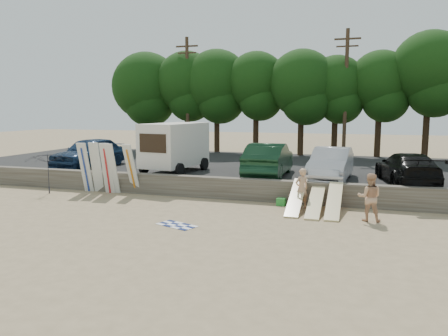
{
  "coord_description": "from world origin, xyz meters",
  "views": [
    {
      "loc": [
        3.22,
        -16.23,
        4.19
      ],
      "look_at": [
        -2.86,
        3.0,
        1.45
      ],
      "focal_mm": 35.0,
      "sensor_mm": 36.0,
      "label": 1
    }
  ],
  "objects_px": {
    "car_0": "(90,152)",
    "car_2": "(331,164)",
    "beach_umbrella": "(49,173)",
    "box_trailer": "(175,145)",
    "beachgoer_a": "(302,188)",
    "cooler": "(281,202)",
    "car_3": "(407,168)",
    "car_1": "(269,160)",
    "beachgoer_b": "(370,197)"
  },
  "relations": [
    {
      "from": "beachgoer_b",
      "to": "beach_umbrella",
      "type": "height_order",
      "value": "beach_umbrella"
    },
    {
      "from": "car_0",
      "to": "car_3",
      "type": "height_order",
      "value": "car_0"
    },
    {
      "from": "car_2",
      "to": "beachgoer_b",
      "type": "bearing_deg",
      "value": -66.41
    },
    {
      "from": "car_0",
      "to": "car_1",
      "type": "relative_size",
      "value": 1.0
    },
    {
      "from": "box_trailer",
      "to": "car_1",
      "type": "height_order",
      "value": "box_trailer"
    },
    {
      "from": "car_0",
      "to": "beach_umbrella",
      "type": "height_order",
      "value": "car_0"
    },
    {
      "from": "car_0",
      "to": "car_3",
      "type": "distance_m",
      "value": 17.64
    },
    {
      "from": "box_trailer",
      "to": "beachgoer_a",
      "type": "relative_size",
      "value": 2.62
    },
    {
      "from": "car_1",
      "to": "cooler",
      "type": "xyz_separation_m",
      "value": [
        1.34,
        -3.66,
        -1.41
      ]
    },
    {
      "from": "cooler",
      "to": "beach_umbrella",
      "type": "relative_size",
      "value": 0.17
    },
    {
      "from": "cooler",
      "to": "beach_umbrella",
      "type": "bearing_deg",
      "value": -169.96
    },
    {
      "from": "car_3",
      "to": "beach_umbrella",
      "type": "height_order",
      "value": "car_3"
    },
    {
      "from": "car_1",
      "to": "car_0",
      "type": "bearing_deg",
      "value": -2.27
    },
    {
      "from": "car_2",
      "to": "beach_umbrella",
      "type": "relative_size",
      "value": 2.14
    },
    {
      "from": "box_trailer",
      "to": "beachgoer_b",
      "type": "xyz_separation_m",
      "value": [
        10.25,
        -5.24,
        -1.31
      ]
    },
    {
      "from": "beach_umbrella",
      "to": "beachgoer_a",
      "type": "bearing_deg",
      "value": 2.36
    },
    {
      "from": "box_trailer",
      "to": "cooler",
      "type": "bearing_deg",
      "value": -20.9
    },
    {
      "from": "beach_umbrella",
      "to": "car_2",
      "type": "bearing_deg",
      "value": 16.58
    },
    {
      "from": "box_trailer",
      "to": "beachgoer_b",
      "type": "bearing_deg",
      "value": -19.57
    },
    {
      "from": "beachgoer_a",
      "to": "box_trailer",
      "type": "bearing_deg",
      "value": -68.4
    },
    {
      "from": "car_3",
      "to": "beachgoer_a",
      "type": "relative_size",
      "value": 2.95
    },
    {
      "from": "cooler",
      "to": "beach_umbrella",
      "type": "distance_m",
      "value": 11.52
    },
    {
      "from": "car_0",
      "to": "car_2",
      "type": "height_order",
      "value": "car_0"
    },
    {
      "from": "car_2",
      "to": "beach_umbrella",
      "type": "distance_m",
      "value": 13.92
    },
    {
      "from": "car_2",
      "to": "car_1",
      "type": "bearing_deg",
      "value": 174.88
    },
    {
      "from": "box_trailer",
      "to": "beach_umbrella",
      "type": "bearing_deg",
      "value": -130.18
    },
    {
      "from": "car_0",
      "to": "beachgoer_b",
      "type": "xyz_separation_m",
      "value": [
        15.92,
        -5.49,
        -0.69
      ]
    },
    {
      "from": "car_2",
      "to": "beachgoer_b",
      "type": "distance_m",
      "value": 5.16
    },
    {
      "from": "beachgoer_a",
      "to": "car_2",
      "type": "bearing_deg",
      "value": -146.59
    },
    {
      "from": "beach_umbrella",
      "to": "car_0",
      "type": "bearing_deg",
      "value": 100.31
    },
    {
      "from": "car_3",
      "to": "beach_umbrella",
      "type": "relative_size",
      "value": 2.21
    },
    {
      "from": "car_1",
      "to": "cooler",
      "type": "bearing_deg",
      "value": 108.72
    },
    {
      "from": "cooler",
      "to": "car_2",
      "type": "bearing_deg",
      "value": 65.51
    },
    {
      "from": "car_1",
      "to": "car_3",
      "type": "xyz_separation_m",
      "value": [
        6.66,
        -0.35,
        -0.13
      ]
    },
    {
      "from": "box_trailer",
      "to": "beachgoer_a",
      "type": "distance_m",
      "value": 8.59
    },
    {
      "from": "car_0",
      "to": "car_1",
      "type": "distance_m",
      "value": 10.97
    },
    {
      "from": "car_2",
      "to": "cooler",
      "type": "bearing_deg",
      "value": -116.88
    },
    {
      "from": "box_trailer",
      "to": "beachgoer_b",
      "type": "height_order",
      "value": "box_trailer"
    },
    {
      "from": "car_1",
      "to": "box_trailer",
      "type": "bearing_deg",
      "value": -0.6
    },
    {
      "from": "car_0",
      "to": "beachgoer_a",
      "type": "xyz_separation_m",
      "value": [
        13.22,
        -4.13,
        -0.74
      ]
    },
    {
      "from": "beachgoer_a",
      "to": "car_1",
      "type": "bearing_deg",
      "value": -101.53
    },
    {
      "from": "box_trailer",
      "to": "car_1",
      "type": "xyz_separation_m",
      "value": [
        5.3,
        0.07,
        -0.65
      ]
    },
    {
      "from": "car_3",
      "to": "beach_umbrella",
      "type": "distance_m",
      "value": 17.29
    },
    {
      "from": "box_trailer",
      "to": "beach_umbrella",
      "type": "xyz_separation_m",
      "value": [
        -4.83,
        -4.4,
        -1.18
      ]
    },
    {
      "from": "beachgoer_a",
      "to": "cooler",
      "type": "height_order",
      "value": "beachgoer_a"
    },
    {
      "from": "car_0",
      "to": "beachgoer_b",
      "type": "distance_m",
      "value": 16.86
    },
    {
      "from": "box_trailer",
      "to": "beachgoer_a",
      "type": "xyz_separation_m",
      "value": [
        7.54,
        -3.88,
        -1.36
      ]
    },
    {
      "from": "beachgoer_a",
      "to": "car_3",
      "type": "bearing_deg",
      "value": 178.11
    },
    {
      "from": "box_trailer",
      "to": "cooler",
      "type": "distance_m",
      "value": 7.82
    },
    {
      "from": "beachgoer_b",
      "to": "cooler",
      "type": "bearing_deg",
      "value": -25.52
    }
  ]
}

